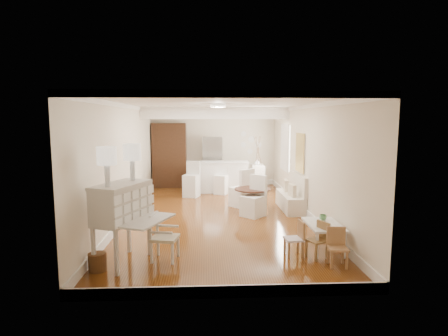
{
  "coord_description": "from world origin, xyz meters",
  "views": [
    {
      "loc": [
        -0.29,
        -9.33,
        2.43
      ],
      "look_at": [
        0.18,
        0.3,
        1.18
      ],
      "focal_mm": 30.0,
      "sensor_mm": 36.0,
      "label": 1
    }
  ],
  "objects": [
    {
      "name": "bar_stool_left",
      "position": [
        -0.76,
        2.34,
        0.56
      ],
      "size": [
        0.57,
        0.57,
        1.12
      ],
      "primitive_type": "cube",
      "rotation": [
        0.0,
        0.0,
        -0.33
      ],
      "color": "silver",
      "rests_on": "ground"
    },
    {
      "name": "kids_chair_b",
      "position": [
        1.27,
        -2.96,
        0.33
      ],
      "size": [
        0.34,
        0.34,
        0.65
      ],
      "primitive_type": "cube",
      "rotation": [
        0.0,
        0.0,
        -1.47
      ],
      "color": "#996E45",
      "rests_on": "ground"
    },
    {
      "name": "secretary_bureau",
      "position": [
        -1.7,
        -3.14,
        0.69
      ],
      "size": [
        1.42,
        1.43,
        1.38
      ],
      "primitive_type": "cube",
      "rotation": [
        0.0,
        0.0,
        -0.4
      ],
      "color": "beige",
      "rests_on": "ground"
    },
    {
      "name": "banquette",
      "position": [
        1.99,
        0.5,
        0.49
      ],
      "size": [
        0.52,
        1.6,
        0.98
      ],
      "primitive_type": "cube",
      "color": "silver",
      "rests_on": "ground"
    },
    {
      "name": "fridge",
      "position": [
        0.3,
        4.15,
        0.9
      ],
      "size": [
        0.75,
        0.65,
        1.8
      ],
      "primitive_type": "imported",
      "color": "silver",
      "rests_on": "ground"
    },
    {
      "name": "gustavian_armchair",
      "position": [
        -1.01,
        -3.03,
        0.41
      ],
      "size": [
        0.55,
        0.55,
        0.82
      ],
      "primitive_type": "cube",
      "rotation": [
        0.0,
        0.0,
        1.39
      ],
      "color": "silver",
      "rests_on": "ground"
    },
    {
      "name": "slip_chair_far",
      "position": [
        0.69,
        0.93,
        0.54
      ],
      "size": [
        0.73,
        0.73,
        1.07
      ],
      "primitive_type": "cube",
      "rotation": [
        0.0,
        0.0,
        -2.46
      ],
      "color": "white",
      "rests_on": "ground"
    },
    {
      "name": "pantry_cabinet",
      "position": [
        -1.6,
        4.18,
        1.15
      ],
      "size": [
        1.2,
        0.6,
        2.3
      ],
      "primitive_type": "cube",
      "color": "#381E11",
      "rests_on": "ground"
    },
    {
      "name": "kids_chair_a",
      "position": [
        1.65,
        -3.07,
        0.33
      ],
      "size": [
        0.42,
        0.42,
        0.65
      ],
      "primitive_type": "cube",
      "rotation": [
        0.0,
        0.0,
        -1.14
      ],
      "color": "#9E7848",
      "rests_on": "ground"
    },
    {
      "name": "slip_chair_near",
      "position": [
        0.89,
        -0.15,
        0.52
      ],
      "size": [
        0.71,
        0.71,
        1.03
      ],
      "primitive_type": "cube",
      "rotation": [
        0.0,
        0.0,
        -0.76
      ],
      "color": "white",
      "rests_on": "ground"
    },
    {
      "name": "pencil_cup",
      "position": [
        1.96,
        -2.41,
        0.55
      ],
      "size": [
        0.14,
        0.14,
        0.11
      ],
      "primitive_type": "imported",
      "rotation": [
        0.0,
        0.0,
        0.06
      ],
      "color": "#5A9B5D",
      "rests_on": "kids_table"
    },
    {
      "name": "kids_chair_c",
      "position": [
        1.88,
        -3.47,
        0.33
      ],
      "size": [
        0.34,
        0.34,
        0.65
      ],
      "primitive_type": "cube",
      "rotation": [
        0.0,
        0.0,
        -0.09
      ],
      "color": "#A3744A",
      "rests_on": "ground"
    },
    {
      "name": "branch_vase",
      "position": [
        1.48,
        3.44,
        0.97
      ],
      "size": [
        0.21,
        0.21,
        0.19
      ],
      "primitive_type": "imported",
      "rotation": [
        0.0,
        0.0,
        -0.16
      ],
      "color": "white",
      "rests_on": "sideboard"
    },
    {
      "name": "kids_table",
      "position": [
        1.9,
        -2.65,
        0.25
      ],
      "size": [
        0.61,
        1.01,
        0.5
      ],
      "primitive_type": "cube",
      "rotation": [
        0.0,
        0.0,
        -0.01
      ],
      "color": "white",
      "rests_on": "ground"
    },
    {
      "name": "wicker_basket",
      "position": [
        -2.05,
        -3.45,
        0.14
      ],
      "size": [
        0.32,
        0.32,
        0.29
      ],
      "primitive_type": "cylinder",
      "rotation": [
        0.0,
        0.0,
        0.1
      ],
      "color": "brown",
      "rests_on": "ground"
    },
    {
      "name": "breakfast_counter",
      "position": [
        0.1,
        3.1,
        0.52
      ],
      "size": [
        2.05,
        0.65,
        1.03
      ],
      "primitive_type": "cube",
      "color": "white",
      "rests_on": "ground"
    },
    {
      "name": "dining_table",
      "position": [
        0.92,
        0.21,
        0.32
      ],
      "size": [
        1.15,
        1.15,
        0.64
      ],
      "primitive_type": "cylinder",
      "rotation": [
        0.0,
        0.0,
        0.26
      ],
      "color": "#412014",
      "rests_on": "ground"
    },
    {
      "name": "room",
      "position": [
        0.04,
        0.32,
        1.98
      ],
      "size": [
        9.0,
        9.04,
        2.82
      ],
      "color": "brown",
      "rests_on": "ground"
    },
    {
      "name": "sideboard",
      "position": [
        1.5,
        3.46,
        0.43
      ],
      "size": [
        0.42,
        0.92,
        0.87
      ],
      "primitive_type": "cube",
      "rotation": [
        0.0,
        0.0,
        -0.02
      ],
      "color": "white",
      "rests_on": "ground"
    },
    {
      "name": "bar_stool_right",
      "position": [
        0.2,
        2.75,
        0.49
      ],
      "size": [
        0.52,
        0.52,
        0.98
      ],
      "primitive_type": "cube",
      "rotation": [
        0.0,
        0.0,
        -0.42
      ],
      "color": "white",
      "rests_on": "ground"
    }
  ]
}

